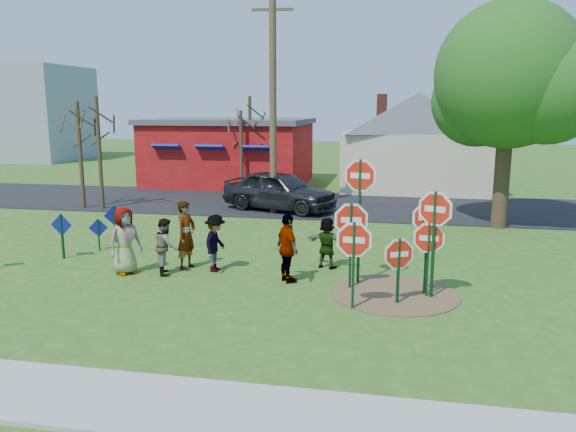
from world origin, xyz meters
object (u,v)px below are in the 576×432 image
stop_sign_c (435,220)px  utility_pole (273,94)px  person_b (186,235)px  leafy_tree (513,83)px  suv (279,190)px  stop_sign_a (354,247)px  stop_sign_d (427,225)px  person_a (125,241)px  stop_sign_b (360,189)px

stop_sign_c → utility_pole: 12.42m
person_b → leafy_tree: bearing=-37.7°
leafy_tree → person_b: bearing=-142.7°
person_b → suv: bearing=10.4°
stop_sign_a → stop_sign_c: 2.20m
person_b → stop_sign_d: bearing=-84.3°
person_b → utility_pole: 9.88m
stop_sign_d → stop_sign_c: bearing=-65.4°
suv → leafy_tree: (9.24, -1.81, 4.56)m
person_a → leafy_tree: bearing=-16.2°
person_b → suv: size_ratio=0.38×
stop_sign_a → person_a: stop_sign_a is taller
stop_sign_b → leafy_tree: 9.97m
stop_sign_b → person_a: 6.67m
stop_sign_d → utility_pole: (-6.09, 10.03, 3.36)m
stop_sign_c → person_a: bearing=-159.8°
stop_sign_b → stop_sign_d: size_ratio=1.39×
stop_sign_c → stop_sign_d: size_ratio=1.13×
person_b → leafy_tree: size_ratio=0.23×
stop_sign_a → stop_sign_b: size_ratio=0.64×
suv → stop_sign_b: bearing=-137.6°
stop_sign_c → stop_sign_d: stop_sign_c is taller
stop_sign_d → utility_pole: bearing=110.7°
person_a → utility_pole: (2.08, 9.77, 4.19)m
stop_sign_c → utility_pole: size_ratio=0.29×
stop_sign_a → stop_sign_d: size_ratio=0.89×
stop_sign_c → utility_pole: utility_pole is taller
stop_sign_c → suv: size_ratio=0.54×
stop_sign_b → suv: size_ratio=0.67×
stop_sign_d → suv: size_ratio=0.48×
stop_sign_b → person_a: (-6.47, -0.34, -1.59)m
stop_sign_a → utility_pole: bearing=110.4°
stop_sign_a → leafy_tree: 11.91m
stop_sign_a → leafy_tree: bearing=62.8°
person_b → utility_pole: size_ratio=0.20×
person_a → person_b: 1.71m
person_b → person_a: bearing=133.9°
stop_sign_d → stop_sign_a: bearing=-151.9°
utility_pole → stop_sign_c: bearing=-58.6°
suv → utility_pole: (-0.16, -0.49, 4.21)m
stop_sign_c → stop_sign_d: bearing=148.6°
stop_sign_b → stop_sign_c: bearing=-12.2°
leafy_tree → stop_sign_a: bearing=-116.4°
stop_sign_b → person_a: bearing=-165.3°
stop_sign_d → person_b: (-6.68, 1.09, -0.79)m
stop_sign_b → stop_sign_d: 1.95m
stop_sign_c → leafy_tree: size_ratio=0.33×
suv → utility_pole: bearing=-179.1°
leafy_tree → person_a: bearing=-143.7°
stop_sign_b → leafy_tree: bearing=70.0°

